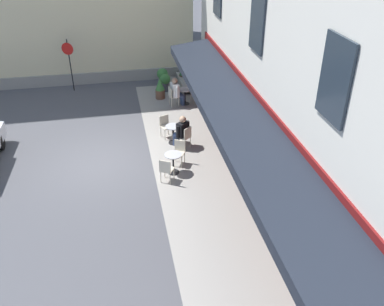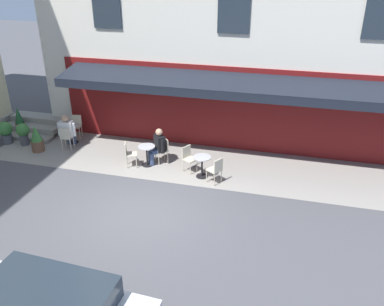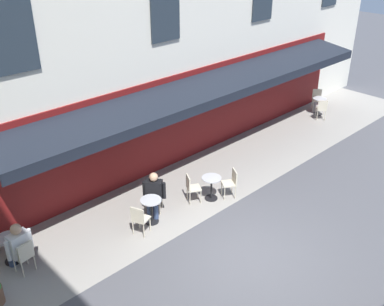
# 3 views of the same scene
# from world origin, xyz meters

# --- Properties ---
(ground_plane) EXTENTS (70.00, 70.00, 0.00)m
(ground_plane) POSITION_xyz_m (0.00, 0.00, 0.00)
(ground_plane) COLOR #4C4C51
(sidewalk_cafe_terrace) EXTENTS (20.50, 3.20, 0.01)m
(sidewalk_cafe_terrace) POSITION_xyz_m (-3.25, -3.40, 0.00)
(sidewalk_cafe_terrace) COLOR gray
(sidewalk_cafe_terrace) RESTS_ON ground_plane
(back_alley_steps) EXTENTS (2.40, 1.75, 0.60)m
(back_alley_steps) POSITION_xyz_m (6.60, -4.59, 0.24)
(back_alley_steps) COLOR gray
(back_alley_steps) RESTS_ON ground_plane
(cafe_table_near_entrance) EXTENTS (0.60, 0.60, 0.75)m
(cafe_table_near_entrance) POSITION_xyz_m (-1.21, -2.47, 0.49)
(cafe_table_near_entrance) COLOR black
(cafe_table_near_entrance) RESTS_ON ground_plane
(cafe_chair_cream_corner_left) EXTENTS (0.55, 0.55, 0.91)m
(cafe_chair_cream_corner_left) POSITION_xyz_m (-1.75, -2.14, 0.55)
(cafe_chair_cream_corner_left) COLOR beige
(cafe_chair_cream_corner_left) RESTS_ON ground_plane
(cafe_chair_cream_under_awning) EXTENTS (0.54, 0.54, 0.91)m
(cafe_chair_cream_under_awning) POSITION_xyz_m (-0.65, -2.77, 0.55)
(cafe_chair_cream_under_awning) COLOR beige
(cafe_chair_cream_under_awning) RESTS_ON ground_plane
(cafe_table_mid_terrace) EXTENTS (0.60, 0.60, 0.75)m
(cafe_table_mid_terrace) POSITION_xyz_m (4.46, -3.92, 0.49)
(cafe_table_mid_terrace) COLOR black
(cafe_table_mid_terrace) RESTS_ON ground_plane
(cafe_chair_cream_near_door) EXTENTS (0.46, 0.46, 0.91)m
(cafe_chair_cream_near_door) POSITION_xyz_m (4.36, -3.29, 0.55)
(cafe_chair_cream_near_door) COLOR beige
(cafe_chair_cream_near_door) RESTS_ON ground_plane
(cafe_chair_cream_by_window) EXTENTS (0.49, 0.49, 0.91)m
(cafe_chair_cream_by_window) POSITION_xyz_m (4.61, -4.53, 0.55)
(cafe_chair_cream_by_window) COLOR beige
(cafe_chair_cream_by_window) RESTS_ON ground_plane
(cafe_table_far_end) EXTENTS (0.60, 0.60, 0.75)m
(cafe_table_far_end) POSITION_xyz_m (0.88, -2.80, 0.49)
(cafe_table_far_end) COLOR black
(cafe_table_far_end) RESTS_ON ground_plane
(cafe_chair_cream_back_row) EXTENTS (0.52, 0.52, 0.91)m
(cafe_chair_cream_back_row) POSITION_xyz_m (1.47, -2.57, 0.55)
(cafe_chair_cream_back_row) COLOR beige
(cafe_chair_cream_back_row) RESTS_ON ground_plane
(cafe_chair_cream_facing_street) EXTENTS (0.56, 0.56, 0.91)m
(cafe_chair_cream_facing_street) POSITION_xyz_m (0.39, -3.20, 0.55)
(cafe_chair_cream_facing_street) COLOR beige
(cafe_chair_cream_facing_street) RESTS_ON ground_plane
(seated_patron_in_white) EXTENTS (0.70, 0.62, 1.36)m
(seated_patron_in_white) POSITION_xyz_m (4.39, -3.51, 0.72)
(seated_patron_in_white) COLOR navy
(seated_patron_in_white) RESTS_ON ground_plane
(seated_companion_in_black) EXTENTS (0.65, 0.64, 1.32)m
(seated_companion_in_black) POSITION_xyz_m (0.56, -3.06, 0.71)
(seated_companion_in_black) COLOR navy
(seated_companion_in_black) RESTS_ON ground_plane
(no_parking_sign) EXTENTS (0.23, 0.55, 2.60)m
(no_parking_sign) POSITION_xyz_m (7.15, 1.30, 1.79)
(no_parking_sign) COLOR black
(no_parking_sign) RESTS_ON ground_plane
(potted_plant_by_steps) EXTENTS (0.51, 0.51, 0.89)m
(potted_plant_by_steps) POSITION_xyz_m (6.21, -3.24, 0.52)
(potted_plant_by_steps) COLOR #4C4C51
(potted_plant_by_steps) RESTS_ON ground_plane
(potted_plant_under_sign) EXTENTS (0.46, 0.46, 1.04)m
(potted_plant_under_sign) POSITION_xyz_m (5.35, -2.86, 0.51)
(potted_plant_under_sign) COLOR brown
(potted_plant_under_sign) RESTS_ON ground_plane
(potted_plant_mid_terrace) EXTENTS (0.57, 0.57, 0.90)m
(potted_plant_mid_terrace) POSITION_xyz_m (6.99, -3.20, 0.51)
(potted_plant_mid_terrace) COLOR #4C4C51
(potted_plant_mid_terrace) RESTS_ON ground_plane
(potted_plant_entrance_right) EXTENTS (0.37, 0.37, 1.13)m
(potted_plant_entrance_right) POSITION_xyz_m (7.13, -4.28, 0.55)
(potted_plant_entrance_right) COLOR brown
(potted_plant_entrance_right) RESTS_ON ground_plane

